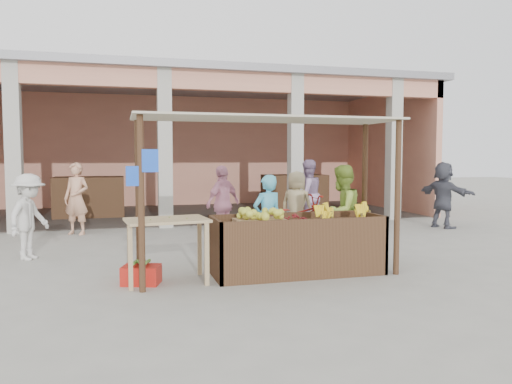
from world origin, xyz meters
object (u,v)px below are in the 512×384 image
object	(u,v)px
fruit_stall	(297,248)
motorcycle	(292,219)
red_crate	(141,275)
side_table	(167,229)
vendor_blue	(267,216)
vendor_green	(342,210)

from	to	relation	value
fruit_stall	motorcycle	size ratio (longest dim) A/B	1.27
red_crate	motorcycle	distance (m)	3.95
motorcycle	side_table	bearing A→B (deg)	126.72
side_table	vendor_blue	xyz separation A→B (m)	(1.77, 0.90, 0.02)
side_table	vendor_green	bearing A→B (deg)	7.67
red_crate	vendor_green	size ratio (longest dim) A/B	0.29
fruit_stall	motorcycle	xyz separation A→B (m)	(0.76, 2.39, 0.13)
vendor_blue	motorcycle	distance (m)	1.81
vendor_blue	vendor_green	world-z (taller)	vendor_green
side_table	red_crate	distance (m)	0.74
vendor_green	motorcycle	xyz separation A→B (m)	(-0.34, 1.63, -0.34)
motorcycle	red_crate	bearing A→B (deg)	123.32
side_table	vendor_blue	world-z (taller)	vendor_blue
fruit_stall	motorcycle	bearing A→B (deg)	72.33
side_table	vendor_blue	size ratio (longest dim) A/B	0.76
fruit_stall	vendor_green	world-z (taller)	vendor_green
side_table	red_crate	size ratio (longest dim) A/B	2.38
side_table	motorcycle	size ratio (longest dim) A/B	0.59
motorcycle	vendor_green	bearing A→B (deg)	-172.67
red_crate	motorcycle	world-z (taller)	motorcycle
red_crate	side_table	bearing A→B (deg)	19.52
fruit_stall	red_crate	distance (m)	2.36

